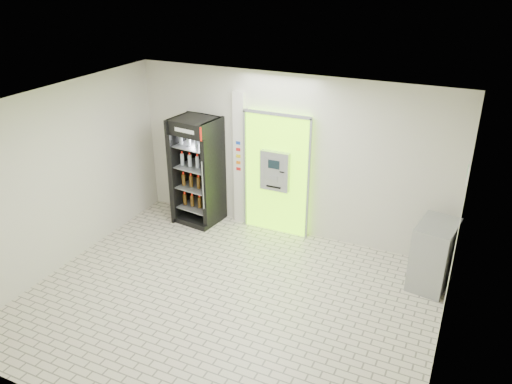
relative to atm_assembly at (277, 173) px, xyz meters
The scene contains 7 objects.
ground 2.69m from the atm_assembly, 85.26° to the right, with size 6.00×6.00×0.00m, color beige.
room_shell 2.51m from the atm_assembly, 85.26° to the right, with size 6.00×6.00×6.00m.
atm_assembly is the anchor object (origin of this frame).
pillar 0.79m from the atm_assembly, behind, with size 0.22×0.11×2.60m.
beverage_cooler 1.57m from the atm_assembly, behind, with size 0.87×0.81×2.10m.
steel_cabinet 3.05m from the atm_assembly, 12.06° to the right, with size 0.67×0.89×1.08m.
exit_sign 3.48m from the atm_assembly, 17.65° to the right, with size 0.02×0.22×0.26m.
Camera 1 is at (2.99, -5.40, 4.71)m, focal length 35.00 mm.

